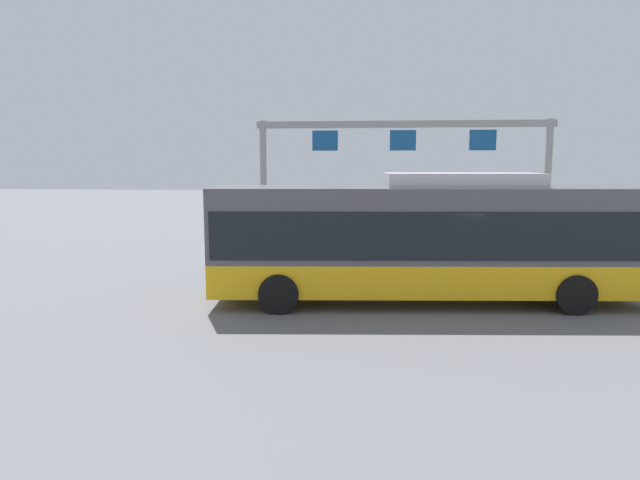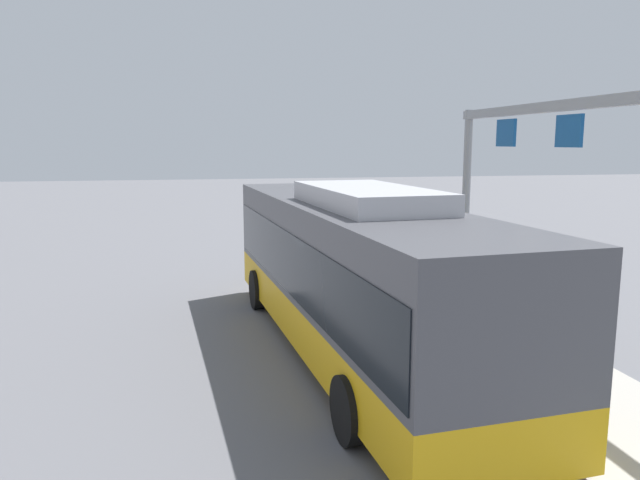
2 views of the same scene
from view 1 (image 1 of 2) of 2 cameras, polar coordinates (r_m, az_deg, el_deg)
ground_plane at (r=15.28m, az=10.83°, el=-6.28°), size 120.00×120.00×0.00m
platform_curb at (r=18.58m, az=17.28°, el=-3.71°), size 10.00×2.80×0.16m
bus_main at (r=14.94m, az=11.04°, el=0.47°), size 11.53×3.45×3.46m
person_boarding at (r=18.71m, az=-4.78°, el=-0.77°), size 0.46×0.59×1.67m
person_waiting_near at (r=18.55m, az=3.43°, el=-0.33°), size 0.48×0.60×1.67m
person_waiting_mid at (r=18.51m, az=8.32°, el=-0.42°), size 0.49×0.60×1.67m
person_waiting_far at (r=18.00m, az=-0.28°, el=-1.09°), size 0.54×0.60×1.67m
platform_sign_gantry at (r=19.71m, az=8.51°, el=8.11°), size 10.29×0.24×5.20m
trash_bin at (r=19.58m, az=28.16°, el=-2.13°), size 0.52×0.52×0.90m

